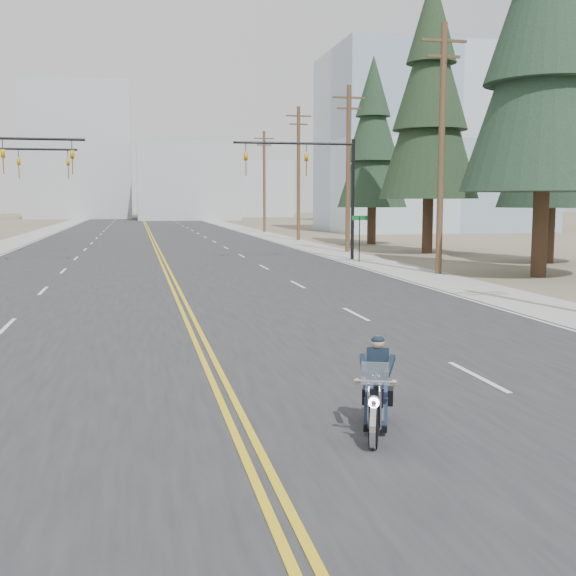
% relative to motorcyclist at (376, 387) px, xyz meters
% --- Properties ---
extents(ground_plane, '(400.00, 400.00, 0.00)m').
position_rel_motorcyclist_xyz_m(ground_plane, '(-1.95, -1.18, -0.72)').
color(ground_plane, '#776D56').
rests_on(ground_plane, ground).
extents(road, '(20.00, 200.00, 0.01)m').
position_rel_motorcyclist_xyz_m(road, '(-1.95, 68.82, -0.71)').
color(road, '#303033').
rests_on(road, ground).
extents(sidewalk_left, '(3.00, 200.00, 0.01)m').
position_rel_motorcyclist_xyz_m(sidewalk_left, '(-13.45, 68.82, -0.71)').
color(sidewalk_left, '#A5A5A0').
rests_on(sidewalk_left, ground).
extents(sidewalk_right, '(3.00, 200.00, 0.01)m').
position_rel_motorcyclist_xyz_m(sidewalk_right, '(9.55, 68.82, -0.71)').
color(sidewalk_right, '#A5A5A0').
rests_on(sidewalk_right, ground).
extents(traffic_mast_right, '(7.10, 0.26, 7.00)m').
position_rel_motorcyclist_xyz_m(traffic_mast_right, '(7.02, 30.82, 4.22)').
color(traffic_mast_right, black).
rests_on(traffic_mast_right, ground).
extents(traffic_mast_far, '(6.10, 0.26, 7.00)m').
position_rel_motorcyclist_xyz_m(traffic_mast_far, '(-11.26, 38.82, 4.16)').
color(traffic_mast_far, black).
rests_on(traffic_mast_far, ground).
extents(street_sign, '(0.90, 0.06, 2.62)m').
position_rel_motorcyclist_xyz_m(street_sign, '(8.85, 28.82, 1.09)').
color(street_sign, black).
rests_on(street_sign, ground).
extents(utility_pole_b, '(2.20, 0.30, 11.50)m').
position_rel_motorcyclist_xyz_m(utility_pole_b, '(10.55, 21.82, 5.27)').
color(utility_pole_b, brown).
rests_on(utility_pole_b, ground).
extents(utility_pole_c, '(2.20, 0.30, 11.00)m').
position_rel_motorcyclist_xyz_m(utility_pole_c, '(10.55, 36.82, 5.01)').
color(utility_pole_c, brown).
rests_on(utility_pole_c, ground).
extents(utility_pole_d, '(2.20, 0.30, 11.50)m').
position_rel_motorcyclist_xyz_m(utility_pole_d, '(10.55, 51.82, 5.27)').
color(utility_pole_d, brown).
rests_on(utility_pole_d, ground).
extents(utility_pole_e, '(2.20, 0.30, 11.00)m').
position_rel_motorcyclist_xyz_m(utility_pole_e, '(10.55, 68.82, 5.01)').
color(utility_pole_e, brown).
rests_on(utility_pole_e, ground).
extents(glass_building, '(24.00, 16.00, 20.00)m').
position_rel_motorcyclist_xyz_m(glass_building, '(30.05, 68.82, 9.28)').
color(glass_building, '#9EB5CC').
rests_on(glass_building, ground).
extents(haze_bldg_b, '(18.00, 14.00, 14.00)m').
position_rel_motorcyclist_xyz_m(haze_bldg_b, '(6.05, 123.82, 6.28)').
color(haze_bldg_b, '#ADB2B7').
rests_on(haze_bldg_b, ground).
extents(haze_bldg_c, '(16.00, 12.00, 18.00)m').
position_rel_motorcyclist_xyz_m(haze_bldg_c, '(38.05, 108.82, 8.28)').
color(haze_bldg_c, '#B7BCC6').
rests_on(haze_bldg_c, ground).
extents(haze_bldg_d, '(20.00, 15.00, 26.00)m').
position_rel_motorcyclist_xyz_m(haze_bldg_d, '(-13.95, 138.82, 12.28)').
color(haze_bldg_d, '#ADB2B7').
rests_on(haze_bldg_d, ground).
extents(haze_bldg_e, '(14.00, 14.00, 12.00)m').
position_rel_motorcyclist_xyz_m(haze_bldg_e, '(23.05, 148.82, 5.28)').
color(haze_bldg_e, '#B7BCC6').
rests_on(haze_bldg_e, ground).
extents(motorcyclist, '(1.41, 2.00, 1.43)m').
position_rel_motorcyclist_xyz_m(motorcyclist, '(0.00, 0.00, 0.00)').
color(motorcyclist, black).
rests_on(motorcyclist, ground).
extents(conifer_near, '(7.29, 7.29, 19.30)m').
position_rel_motorcyclist_xyz_m(conifer_near, '(14.50, 19.73, 10.37)').
color(conifer_near, '#382619').
rests_on(conifer_near, ground).
extents(conifer_mid, '(5.77, 5.77, 15.40)m').
position_rel_motorcyclist_xyz_m(conifer_mid, '(18.97, 26.28, 8.12)').
color(conifer_mid, '#382619').
rests_on(conifer_mid, ground).
extents(conifer_tall, '(6.46, 6.46, 17.94)m').
position_rel_motorcyclist_xyz_m(conifer_tall, '(15.41, 34.75, 9.59)').
color(conifer_tall, '#382619').
rests_on(conifer_tall, ground).
extents(conifer_far, '(5.50, 5.50, 14.72)m').
position_rel_motorcyclist_xyz_m(conifer_far, '(15.04, 45.20, 7.73)').
color(conifer_far, '#382619').
rests_on(conifer_far, ground).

